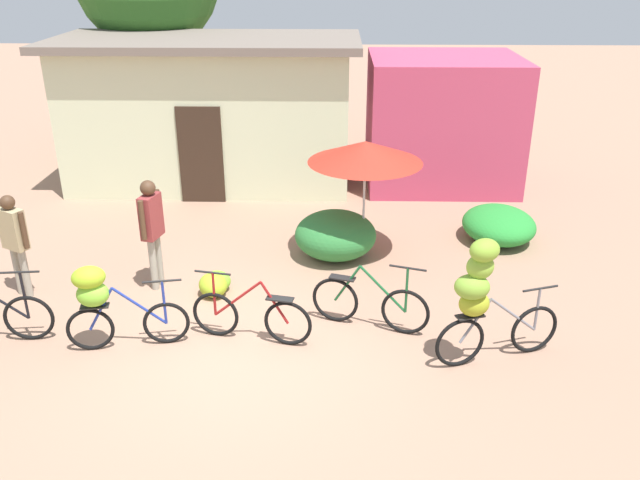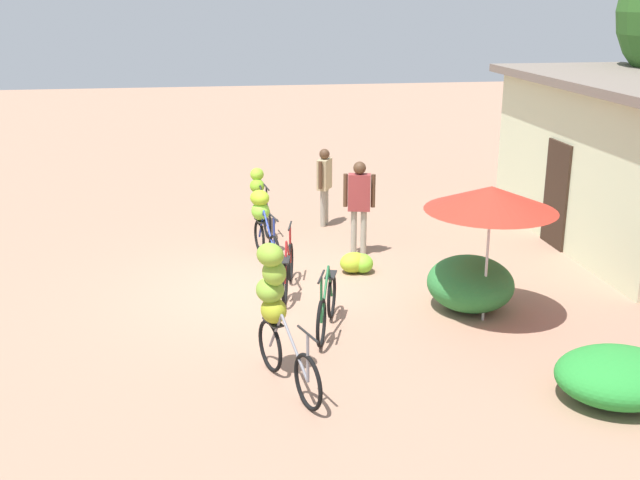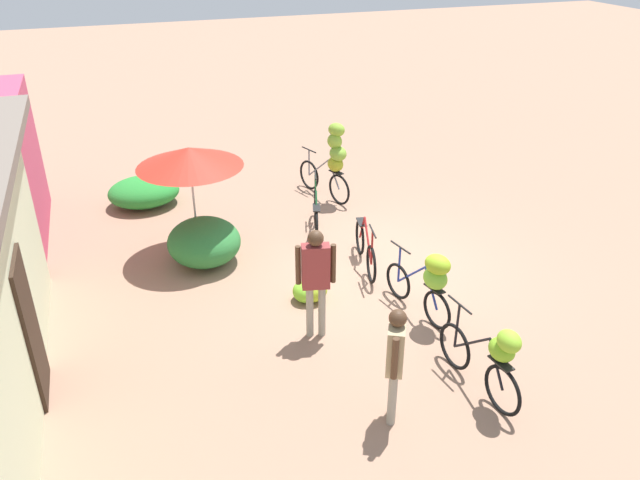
{
  "view_description": "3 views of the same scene",
  "coord_description": "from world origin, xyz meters",
  "px_view_note": "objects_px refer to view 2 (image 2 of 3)",
  "views": [
    {
      "loc": [
        1.25,
        -7.39,
        4.88
      ],
      "look_at": [
        1.04,
        1.13,
        1.08
      ],
      "focal_mm": 36.94,
      "sensor_mm": 36.0,
      "label": 1
    },
    {
      "loc": [
        11.68,
        -1.09,
        4.56
      ],
      "look_at": [
        -0.04,
        0.75,
        0.79
      ],
      "focal_mm": 43.13,
      "sensor_mm": 36.0,
      "label": 2
    },
    {
      "loc": [
        -8.82,
        4.22,
        5.65
      ],
      "look_at": [
        -0.16,
        1.16,
        0.85
      ],
      "focal_mm": 35.3,
      "sensor_mm": 36.0,
      "label": 3
    }
  ],
  "objects_px": {
    "bicycle_leftmost": "(259,196)",
    "person_bystander": "(359,198)",
    "bicycle_center_loaded": "(288,271)",
    "bicycle_by_shop": "(327,307)",
    "banana_pile_on_ground": "(357,263)",
    "bicycle_rightmost": "(276,303)",
    "bicycle_near_pile": "(262,217)",
    "person_vendor": "(324,179)",
    "market_umbrella": "(491,198)",
    "building_low": "(626,161)"
  },
  "relations": [
    {
      "from": "building_low",
      "to": "person_vendor",
      "type": "relative_size",
      "value": 4.01
    },
    {
      "from": "bicycle_leftmost",
      "to": "bicycle_rightmost",
      "type": "relative_size",
      "value": 0.94
    },
    {
      "from": "bicycle_by_shop",
      "to": "bicycle_rightmost",
      "type": "xyz_separation_m",
      "value": [
        1.32,
        -0.84,
        0.64
      ]
    },
    {
      "from": "bicycle_leftmost",
      "to": "banana_pile_on_ground",
      "type": "relative_size",
      "value": 2.45
    },
    {
      "from": "bicycle_leftmost",
      "to": "bicycle_by_shop",
      "type": "height_order",
      "value": "bicycle_leftmost"
    },
    {
      "from": "bicycle_leftmost",
      "to": "person_vendor",
      "type": "relative_size",
      "value": 1.03
    },
    {
      "from": "building_low",
      "to": "bicycle_by_shop",
      "type": "xyz_separation_m",
      "value": [
        3.24,
        -6.27,
        -1.23
      ]
    },
    {
      "from": "bicycle_by_shop",
      "to": "person_bystander",
      "type": "xyz_separation_m",
      "value": [
        -3.26,
        1.13,
        0.71
      ]
    },
    {
      "from": "market_umbrella",
      "to": "banana_pile_on_ground",
      "type": "relative_size",
      "value": 3.0
    },
    {
      "from": "building_low",
      "to": "bicycle_center_loaded",
      "type": "xyz_separation_m",
      "value": [
        1.64,
        -6.64,
        -1.24
      ]
    },
    {
      "from": "building_low",
      "to": "banana_pile_on_ground",
      "type": "bearing_deg",
      "value": -80.31
    },
    {
      "from": "bicycle_center_loaded",
      "to": "person_bystander",
      "type": "xyz_separation_m",
      "value": [
        -1.65,
        1.5,
        0.72
      ]
    },
    {
      "from": "bicycle_near_pile",
      "to": "banana_pile_on_ground",
      "type": "relative_size",
      "value": 2.31
    },
    {
      "from": "bicycle_center_loaded",
      "to": "bicycle_rightmost",
      "type": "relative_size",
      "value": 0.94
    },
    {
      "from": "bicycle_near_pile",
      "to": "bicycle_by_shop",
      "type": "height_order",
      "value": "bicycle_near_pile"
    },
    {
      "from": "bicycle_leftmost",
      "to": "bicycle_rightmost",
      "type": "distance_m",
      "value": 6.63
    },
    {
      "from": "bicycle_leftmost",
      "to": "bicycle_center_loaded",
      "type": "xyz_separation_m",
      "value": [
        3.69,
        0.15,
        -0.32
      ]
    },
    {
      "from": "bicycle_rightmost",
      "to": "person_bystander",
      "type": "xyz_separation_m",
      "value": [
        -4.58,
        1.98,
        0.07
      ]
    },
    {
      "from": "bicycle_center_loaded",
      "to": "bicycle_leftmost",
      "type": "bearing_deg",
      "value": -177.7
    },
    {
      "from": "bicycle_by_shop",
      "to": "person_vendor",
      "type": "height_order",
      "value": "person_vendor"
    },
    {
      "from": "person_vendor",
      "to": "building_low",
      "type": "bearing_deg",
      "value": 69.96
    },
    {
      "from": "bicycle_rightmost",
      "to": "building_low",
      "type": "bearing_deg",
      "value": 122.68
    },
    {
      "from": "bicycle_leftmost",
      "to": "person_vendor",
      "type": "distance_m",
      "value": 1.37
    },
    {
      "from": "bicycle_leftmost",
      "to": "bicycle_center_loaded",
      "type": "distance_m",
      "value": 3.7
    },
    {
      "from": "bicycle_leftmost",
      "to": "person_bystander",
      "type": "distance_m",
      "value": 2.65
    },
    {
      "from": "market_umbrella",
      "to": "bicycle_near_pile",
      "type": "bearing_deg",
      "value": -139.41
    },
    {
      "from": "person_bystander",
      "to": "market_umbrella",
      "type": "bearing_deg",
      "value": 20.42
    },
    {
      "from": "bicycle_by_shop",
      "to": "bicycle_near_pile",
      "type": "bearing_deg",
      "value": -169.96
    },
    {
      "from": "banana_pile_on_ground",
      "to": "person_vendor",
      "type": "height_order",
      "value": "person_vendor"
    },
    {
      "from": "banana_pile_on_ground",
      "to": "person_bystander",
      "type": "distance_m",
      "value": 1.32
    },
    {
      "from": "market_umbrella",
      "to": "bicycle_by_shop",
      "type": "relative_size",
      "value": 1.26
    },
    {
      "from": "market_umbrella",
      "to": "bicycle_center_loaded",
      "type": "bearing_deg",
      "value": -120.4
    },
    {
      "from": "building_low",
      "to": "bicycle_rightmost",
      "type": "xyz_separation_m",
      "value": [
        4.56,
        -7.11,
        -0.59
      ]
    },
    {
      "from": "bicycle_by_shop",
      "to": "market_umbrella",
      "type": "bearing_deg",
      "value": 90.36
    },
    {
      "from": "market_umbrella",
      "to": "bicycle_rightmost",
      "type": "bearing_deg",
      "value": -67.31
    },
    {
      "from": "bicycle_near_pile",
      "to": "person_vendor",
      "type": "relative_size",
      "value": 0.97
    },
    {
      "from": "building_low",
      "to": "bicycle_rightmost",
      "type": "bearing_deg",
      "value": -57.32
    },
    {
      "from": "bicycle_rightmost",
      "to": "person_bystander",
      "type": "distance_m",
      "value": 4.99
    },
    {
      "from": "person_bystander",
      "to": "bicycle_leftmost",
      "type": "bearing_deg",
      "value": -140.91
    },
    {
      "from": "banana_pile_on_ground",
      "to": "market_umbrella",
      "type": "bearing_deg",
      "value": 31.54
    },
    {
      "from": "market_umbrella",
      "to": "person_bystander",
      "type": "bearing_deg",
      "value": -159.58
    },
    {
      "from": "bicycle_rightmost",
      "to": "banana_pile_on_ground",
      "type": "height_order",
      "value": "bicycle_rightmost"
    },
    {
      "from": "bicycle_center_loaded",
      "to": "bicycle_by_shop",
      "type": "distance_m",
      "value": 1.65
    },
    {
      "from": "person_vendor",
      "to": "person_bystander",
      "type": "relative_size",
      "value": 0.92
    },
    {
      "from": "bicycle_center_loaded",
      "to": "banana_pile_on_ground",
      "type": "bearing_deg",
      "value": 119.29
    },
    {
      "from": "market_umbrella",
      "to": "person_vendor",
      "type": "xyz_separation_m",
      "value": [
        -5.22,
        -1.53,
        -0.87
      ]
    },
    {
      "from": "person_vendor",
      "to": "bicycle_leftmost",
      "type": "bearing_deg",
      "value": -92.71
    },
    {
      "from": "market_umbrella",
      "to": "banana_pile_on_ground",
      "type": "height_order",
      "value": "market_umbrella"
    },
    {
      "from": "bicycle_rightmost",
      "to": "person_bystander",
      "type": "height_order",
      "value": "bicycle_rightmost"
    },
    {
      "from": "building_low",
      "to": "bicycle_leftmost",
      "type": "distance_m",
      "value": 7.15
    }
  ]
}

